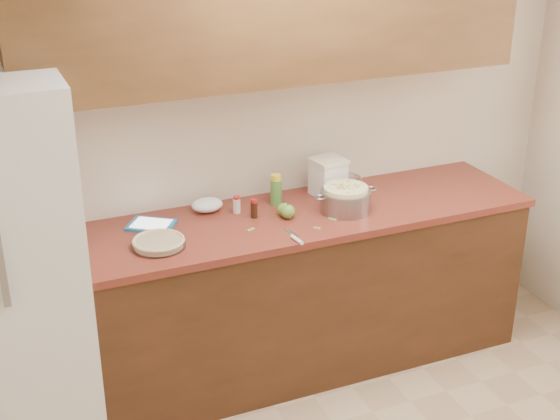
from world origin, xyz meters
name	(u,v)px	position (x,y,z in m)	size (l,w,h in m)	color
room_shell	(462,275)	(0.00, 0.00, 1.30)	(3.60, 3.60, 3.60)	tan
counter_run	(289,292)	(0.00, 1.48, 0.46)	(2.64, 0.68, 0.92)	#4A2515
upper_cabinets	(277,9)	(0.00, 1.63, 1.95)	(2.60, 0.34, 0.70)	brown
fridge	(1,272)	(-1.44, 1.44, 0.90)	(0.70, 0.70, 1.80)	white
pie	(159,243)	(-0.72, 1.37, 0.94)	(0.26, 0.26, 0.04)	silver
colander	(346,199)	(0.29, 1.41, 0.98)	(0.36, 0.27, 0.13)	gray
flour_canister	(328,177)	(0.30, 1.64, 1.03)	(0.20, 0.20, 0.21)	white
tablet	(151,225)	(-0.70, 1.62, 0.93)	(0.28, 0.27, 0.02)	#216B9F
paring_knife	(296,239)	(-0.09, 1.18, 0.93)	(0.05, 0.20, 0.02)	gray
lemon_bottle	(276,190)	(-0.01, 1.63, 1.00)	(0.06, 0.06, 0.17)	#4C8C38
cinnamon_shaker	(237,205)	(-0.24, 1.61, 0.96)	(0.04, 0.04, 0.09)	beige
vanilla_bottle	(254,209)	(-0.18, 1.52, 0.97)	(0.04, 0.04, 0.10)	black
mixing_bowl	(343,184)	(0.41, 1.66, 0.96)	(0.21, 0.21, 0.08)	silver
paper_towel	(207,205)	(-0.38, 1.69, 0.95)	(0.17, 0.14, 0.07)	white
apple_left	(288,212)	(-0.02, 1.44, 0.96)	(0.08, 0.08, 0.09)	olive
apple_center	(284,209)	(-0.03, 1.48, 0.96)	(0.07, 0.07, 0.08)	olive
peel_a	(317,228)	(0.06, 1.27, 0.92)	(0.04, 0.01, 0.00)	#7EA651
peel_b	(251,229)	(-0.25, 1.38, 0.92)	(0.05, 0.02, 0.00)	#7EA651
peel_c	(332,219)	(0.18, 1.34, 0.92)	(0.05, 0.02, 0.00)	#7EA651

